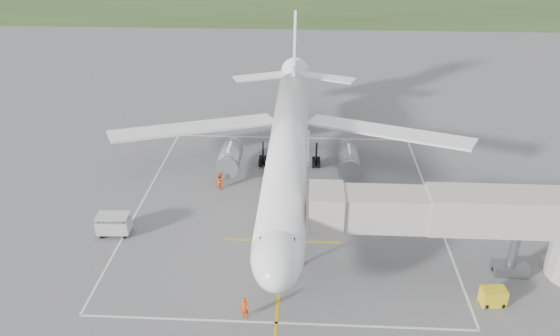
# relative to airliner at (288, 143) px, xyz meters

# --- Properties ---
(ground) EXTENTS (700.00, 700.00, 0.00)m
(ground) POSITION_rel_airliner_xyz_m (0.00, -0.75, -4.39)
(ground) COLOR #575759
(ground) RESTS_ON ground
(apron_markings) EXTENTS (28.20, 60.00, 0.01)m
(apron_markings) POSITION_rel_airliner_xyz_m (0.00, -6.57, -4.38)
(apron_markings) COLOR #C5A00B
(apron_markings) RESTS_ON ground
(airliner) EXTENTS (38.93, 46.75, 13.52)m
(airliner) POSITION_rel_airliner_xyz_m (0.00, 0.00, 0.00)
(airliner) COLOR white
(airliner) RESTS_ON ground
(jet_bridge) EXTENTS (23.40, 5.00, 7.20)m
(jet_bridge) POSITION_rel_airliner_xyz_m (15.72, -14.25, 0.35)
(jet_bridge) COLOR gray
(jet_bridge) RESTS_ON ground
(gpu_unit) EXTENTS (1.84, 1.38, 1.31)m
(gpu_unit) POSITION_rel_airliner_xyz_m (15.64, -17.90, -3.75)
(gpu_unit) COLOR gold
(gpu_unit) RESTS_ON ground
(baggage_cart) EXTENTS (2.85, 1.79, 1.93)m
(baggage_cart) POSITION_rel_airliner_xyz_m (-14.81, -10.48, -3.40)
(baggage_cart) COLOR #B3B3B3
(baggage_cart) RESTS_ON ground
(ramp_worker_nose) EXTENTS (0.70, 0.55, 1.71)m
(ramp_worker_nose) POSITION_rel_airliner_xyz_m (-2.25, -20.33, -3.54)
(ramp_worker_nose) COLOR #E04007
(ramp_worker_nose) RESTS_ON ground
(ramp_worker_wing) EXTENTS (0.98, 1.02, 1.65)m
(ramp_worker_wing) POSITION_rel_airliner_xyz_m (-6.80, -1.68, -3.57)
(ramp_worker_wing) COLOR #FF4B08
(ramp_worker_wing) RESTS_ON ground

